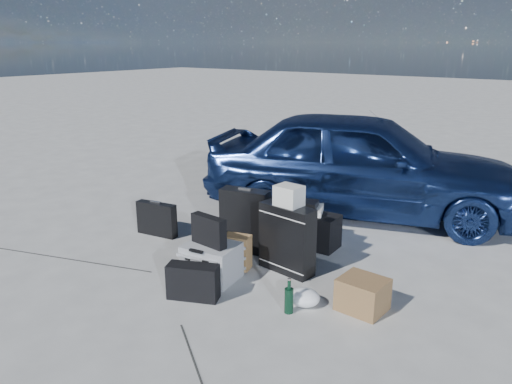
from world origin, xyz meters
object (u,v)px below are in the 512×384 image
pelican_case (212,261)px  briefcase (157,219)px  green_bottle (289,296)px  suitcase_right (287,239)px  cardboard_box (363,294)px  car (362,163)px  duffel_bag (305,228)px  suitcase_left (245,220)px

pelican_case → briefcase: size_ratio=0.95×
green_bottle → suitcase_right: bearing=124.4°
cardboard_box → suitcase_right: bearing=164.8°
car → pelican_case: (-0.30, -2.58, -0.50)m
suitcase_right → duffel_bag: bearing=113.3°
pelican_case → green_bottle: (0.92, -0.10, -0.02)m
car → pelican_case: 2.64m
briefcase → duffel_bag: briefcase is taller
duffel_bag → suitcase_left: bearing=-131.5°
cardboard_box → green_bottle: green_bottle is taller
pelican_case → suitcase_right: bearing=40.6°
cardboard_box → green_bottle: 0.62m
pelican_case → green_bottle: pelican_case is taller
duffel_bag → green_bottle: size_ratio=2.49×
pelican_case → briefcase: briefcase is taller
pelican_case → briefcase: bearing=150.7°
car → suitcase_right: size_ratio=5.90×
briefcase → duffel_bag: 1.71m
briefcase → duffel_bag: (1.52, 0.78, -0.01)m
car → suitcase_left: 1.94m
pelican_case → suitcase_right: (0.48, 0.56, 0.16)m
car → duffel_bag: (-0.03, -1.33, -0.49)m
car → suitcase_left: (-0.45, -1.86, -0.33)m
suitcase_left → green_bottle: (1.08, -0.81, -0.19)m
briefcase → pelican_case: bearing=-29.9°
green_bottle → duffel_bag: bearing=115.9°
suitcase_left → car: bearing=63.6°
suitcase_right → green_bottle: 0.81m
suitcase_left → green_bottle: suitcase_left is taller
briefcase → suitcase_right: size_ratio=0.75×
suitcase_left → duffel_bag: size_ratio=0.92×
suitcase_left → duffel_bag: (0.43, 0.53, -0.15)m
suitcase_right → pelican_case: bearing=-123.8°
suitcase_left → duffel_bag: 0.70m
car → green_bottle: size_ratio=13.30×
suitcase_left → green_bottle: 1.37m
car → cardboard_box: car is taller
car → duffel_bag: car is taller
car → briefcase: bearing=125.5°
pelican_case → duffel_bag: 1.28m
briefcase → duffel_bag: bearing=17.8°
green_bottle → car: bearing=103.2°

